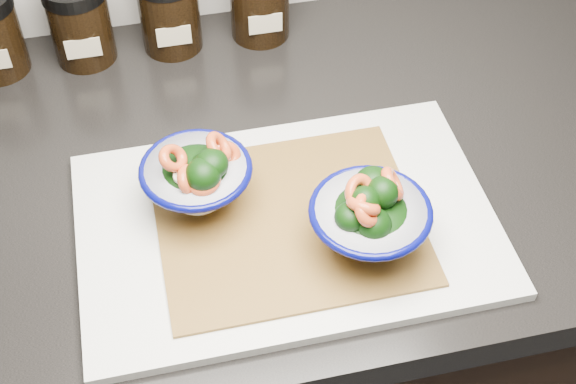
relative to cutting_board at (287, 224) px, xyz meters
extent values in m
cube|color=black|center=(-0.11, 0.11, -0.48)|extent=(3.43, 0.58, 0.86)
cube|color=black|center=(-0.11, 0.11, -0.03)|extent=(3.50, 0.60, 0.04)
cube|color=silver|center=(0.00, 0.00, 0.00)|extent=(0.45, 0.30, 0.01)
cube|color=olive|center=(0.00, 0.00, 0.01)|extent=(0.28, 0.24, 0.00)
cylinder|color=white|center=(-0.09, 0.04, 0.01)|extent=(0.04, 0.04, 0.01)
ellipsoid|color=white|center=(-0.09, 0.04, 0.03)|extent=(0.07, 0.07, 0.03)
torus|color=#04074F|center=(-0.09, 0.04, 0.06)|extent=(0.12, 0.12, 0.01)
torus|color=#04074F|center=(-0.09, 0.04, 0.05)|extent=(0.10, 0.10, 0.00)
ellipsoid|color=black|center=(-0.09, 0.04, 0.05)|extent=(0.09, 0.09, 0.04)
ellipsoid|color=black|center=(-0.08, 0.04, 0.07)|extent=(0.03, 0.03, 0.03)
cylinder|color=#477233|center=(-0.08, 0.04, 0.06)|extent=(0.01, 0.01, 0.02)
ellipsoid|color=black|center=(-0.07, 0.03, 0.08)|extent=(0.04, 0.04, 0.03)
cylinder|color=#477233|center=(-0.07, 0.03, 0.07)|extent=(0.01, 0.01, 0.02)
ellipsoid|color=black|center=(-0.08, 0.02, 0.08)|extent=(0.04, 0.04, 0.04)
cylinder|color=#477233|center=(-0.08, 0.02, 0.06)|extent=(0.01, 0.01, 0.02)
torus|color=#CA5826|center=(-0.08, 0.02, 0.07)|extent=(0.05, 0.05, 0.03)
torus|color=#CA5826|center=(-0.10, 0.02, 0.07)|extent=(0.03, 0.05, 0.05)
torus|color=#CA5826|center=(-0.06, 0.05, 0.07)|extent=(0.04, 0.03, 0.04)
torus|color=#CA5826|center=(-0.06, 0.05, 0.08)|extent=(0.04, 0.05, 0.04)
torus|color=#CA5826|center=(-0.11, 0.04, 0.08)|extent=(0.04, 0.05, 0.04)
cylinder|color=#CCBC8E|center=(-0.10, 0.03, 0.07)|extent=(0.02, 0.02, 0.01)
cylinder|color=white|center=(0.07, -0.05, 0.01)|extent=(0.04, 0.04, 0.01)
ellipsoid|color=white|center=(0.07, -0.05, 0.03)|extent=(0.07, 0.07, 0.03)
torus|color=#04074F|center=(0.07, -0.05, 0.06)|extent=(0.13, 0.13, 0.01)
torus|color=#04074F|center=(0.07, -0.05, 0.05)|extent=(0.10, 0.10, 0.00)
ellipsoid|color=black|center=(0.07, -0.05, 0.05)|extent=(0.09, 0.09, 0.04)
ellipsoid|color=black|center=(0.05, -0.06, 0.07)|extent=(0.03, 0.03, 0.03)
cylinder|color=#477233|center=(0.05, -0.06, 0.06)|extent=(0.01, 0.01, 0.02)
ellipsoid|color=black|center=(0.09, -0.05, 0.08)|extent=(0.03, 0.03, 0.03)
cylinder|color=#477233|center=(0.09, -0.05, 0.07)|extent=(0.01, 0.01, 0.02)
ellipsoid|color=black|center=(0.07, -0.06, 0.08)|extent=(0.03, 0.03, 0.03)
cylinder|color=#477233|center=(0.07, -0.06, 0.07)|extent=(0.01, 0.01, 0.02)
ellipsoid|color=black|center=(0.08, -0.03, 0.08)|extent=(0.04, 0.04, 0.03)
cylinder|color=#477233|center=(0.08, -0.03, 0.07)|extent=(0.01, 0.02, 0.03)
ellipsoid|color=black|center=(0.07, -0.07, 0.07)|extent=(0.04, 0.04, 0.04)
cylinder|color=#477233|center=(0.07, -0.07, 0.05)|extent=(0.01, 0.01, 0.02)
torus|color=#CA5826|center=(0.06, -0.05, 0.09)|extent=(0.05, 0.04, 0.05)
torus|color=#CA5826|center=(0.10, -0.04, 0.09)|extent=(0.04, 0.05, 0.05)
torus|color=#CA5826|center=(0.06, -0.07, 0.09)|extent=(0.05, 0.05, 0.04)
torus|color=#CA5826|center=(0.06, -0.07, 0.09)|extent=(0.05, 0.04, 0.04)
cylinder|color=#CCBC8E|center=(0.06, -0.07, 0.07)|extent=(0.02, 0.02, 0.01)
cylinder|color=black|center=(-0.20, 0.35, 0.04)|extent=(0.08, 0.08, 0.09)
cube|color=#C6B793|center=(-0.20, 0.31, 0.04)|extent=(0.05, 0.00, 0.03)
cylinder|color=black|center=(-0.08, 0.35, 0.04)|extent=(0.08, 0.08, 0.09)
cube|color=#C6B793|center=(-0.08, 0.31, 0.04)|extent=(0.04, 0.00, 0.03)
cylinder|color=black|center=(0.04, 0.35, 0.04)|extent=(0.08, 0.08, 0.09)
cube|color=#C6B793|center=(0.04, 0.31, 0.04)|extent=(0.04, 0.00, 0.03)
camera|label=1|loc=(-0.12, -0.55, 0.67)|focal=50.00mm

